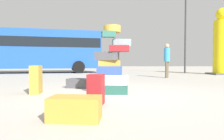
% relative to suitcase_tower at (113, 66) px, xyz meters
% --- Properties ---
extents(ground_plane, '(80.00, 80.00, 0.00)m').
position_rel_suitcase_tower_xyz_m(ground_plane, '(0.16, -0.18, -0.69)').
color(ground_plane, '#ADA89E').
extents(suitcase_tower, '(0.91, 0.74, 1.67)m').
position_rel_suitcase_tower_xyz_m(suitcase_tower, '(0.00, 0.00, 0.00)').
color(suitcase_tower, '#26594C').
rests_on(suitcase_tower, ground).
extents(suitcase_charcoal_upright_blue, '(0.77, 0.59, 0.28)m').
position_rel_suitcase_tower_xyz_m(suitcase_charcoal_upright_blue, '(-1.00, 1.18, -0.55)').
color(suitcase_charcoal_upright_blue, '#4C4C51').
rests_on(suitcase_charcoal_upright_blue, ground).
extents(suitcase_tan_foreground_far, '(0.25, 0.43, 0.69)m').
position_rel_suitcase_tower_xyz_m(suitcase_tan_foreground_far, '(-1.89, -0.01, -0.34)').
color(suitcase_tan_foreground_far, '#B28C33').
rests_on(suitcase_tan_foreground_far, ground).
extents(suitcase_maroon_white_trunk, '(0.31, 0.43, 0.56)m').
position_rel_suitcase_tower_xyz_m(suitcase_maroon_white_trunk, '(-0.33, -1.39, -0.41)').
color(suitcase_maroon_white_trunk, maroon).
rests_on(suitcase_maroon_white_trunk, ground).
extents(suitcase_tan_left_side, '(0.71, 0.48, 0.31)m').
position_rel_suitcase_tower_xyz_m(suitcase_tan_left_side, '(-0.54, -2.38, -0.53)').
color(suitcase_tan_left_side, '#B28C33').
rests_on(suitcase_tan_left_side, ground).
extents(person_bearded_onlooker, '(0.30, 0.31, 1.73)m').
position_rel_suitcase_tower_xyz_m(person_bearded_onlooker, '(2.85, 5.29, 0.34)').
color(person_bearded_onlooker, brown).
rests_on(person_bearded_onlooker, ground).
extents(yellow_dummy_statue, '(1.47, 1.47, 4.30)m').
position_rel_suitcase_tower_xyz_m(yellow_dummy_statue, '(7.25, 8.22, 1.23)').
color(yellow_dummy_statue, yellow).
rests_on(yellow_dummy_statue, ground).
extents(parked_bus, '(10.18, 4.60, 3.15)m').
position_rel_suitcase_tower_xyz_m(parked_bus, '(-5.70, 10.55, 1.15)').
color(parked_bus, '#1E4CA5').
rests_on(parked_bus, ground).
extents(lamp_post, '(0.36, 0.36, 7.01)m').
position_rel_suitcase_tower_xyz_m(lamp_post, '(5.48, 9.90, 3.80)').
color(lamp_post, '#333338').
rests_on(lamp_post, ground).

